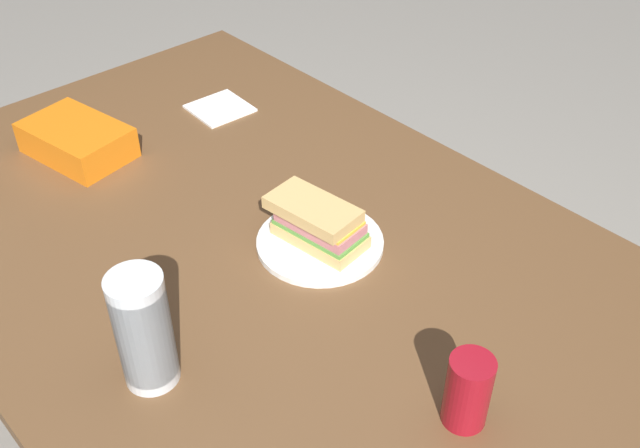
{
  "coord_description": "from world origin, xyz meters",
  "views": [
    {
      "loc": [
        -0.86,
        0.63,
        1.63
      ],
      "look_at": [
        -0.08,
        -0.08,
        0.79
      ],
      "focal_mm": 41.5,
      "sensor_mm": 36.0,
      "label": 1
    }
  ],
  "objects_px": {
    "soda_can_red": "(468,391)",
    "plastic_cup_stack": "(144,330)",
    "paper_plate": "(320,242)",
    "sandwich": "(318,222)",
    "chip_bag": "(77,140)",
    "dining_table": "(260,275)"
  },
  "relations": [
    {
      "from": "sandwich",
      "to": "plastic_cup_stack",
      "type": "distance_m",
      "value": 0.41
    },
    {
      "from": "soda_can_red",
      "to": "plastic_cup_stack",
      "type": "height_order",
      "value": "plastic_cup_stack"
    },
    {
      "from": "plastic_cup_stack",
      "to": "soda_can_red",
      "type": "bearing_deg",
      "value": -141.87
    },
    {
      "from": "plastic_cup_stack",
      "to": "chip_bag",
      "type": "bearing_deg",
      "value": -18.88
    },
    {
      "from": "dining_table",
      "to": "sandwich",
      "type": "bearing_deg",
      "value": -134.01
    },
    {
      "from": "chip_bag",
      "to": "plastic_cup_stack",
      "type": "relative_size",
      "value": 1.13
    },
    {
      "from": "sandwich",
      "to": "chip_bag",
      "type": "distance_m",
      "value": 0.61
    },
    {
      "from": "soda_can_red",
      "to": "dining_table",
      "type": "bearing_deg",
      "value": -2.94
    },
    {
      "from": "soda_can_red",
      "to": "chip_bag",
      "type": "relative_size",
      "value": 0.53
    },
    {
      "from": "paper_plate",
      "to": "soda_can_red",
      "type": "relative_size",
      "value": 1.95
    },
    {
      "from": "chip_bag",
      "to": "plastic_cup_stack",
      "type": "bearing_deg",
      "value": -29.71
    },
    {
      "from": "dining_table",
      "to": "sandwich",
      "type": "relative_size",
      "value": 8.59
    },
    {
      "from": "sandwich",
      "to": "chip_bag",
      "type": "xyz_separation_m",
      "value": [
        0.58,
        0.18,
        -0.02
      ]
    },
    {
      "from": "dining_table",
      "to": "chip_bag",
      "type": "height_order",
      "value": "chip_bag"
    },
    {
      "from": "dining_table",
      "to": "soda_can_red",
      "type": "bearing_deg",
      "value": 177.06
    },
    {
      "from": "paper_plate",
      "to": "sandwich",
      "type": "distance_m",
      "value": 0.05
    },
    {
      "from": "dining_table",
      "to": "chip_bag",
      "type": "xyz_separation_m",
      "value": [
        0.51,
        0.1,
        0.12
      ]
    },
    {
      "from": "soda_can_red",
      "to": "plastic_cup_stack",
      "type": "xyz_separation_m",
      "value": [
        0.37,
        0.29,
        0.04
      ]
    },
    {
      "from": "soda_can_red",
      "to": "plastic_cup_stack",
      "type": "bearing_deg",
      "value": 38.13
    },
    {
      "from": "paper_plate",
      "to": "sandwich",
      "type": "xyz_separation_m",
      "value": [
        0.0,
        0.0,
        0.05
      ]
    },
    {
      "from": "paper_plate",
      "to": "sandwich",
      "type": "relative_size",
      "value": 1.25
    },
    {
      "from": "paper_plate",
      "to": "soda_can_red",
      "type": "distance_m",
      "value": 0.45
    }
  ]
}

